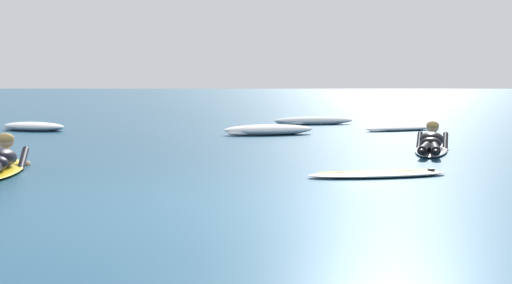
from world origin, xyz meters
TOP-DOWN VIEW (x-y plane):
  - ground_plane at (0.00, 10.00)m, footprint 120.00×120.00m
  - surfer_far at (3.32, 4.92)m, footprint 1.13×2.61m
  - drifting_surfboard at (1.96, 2.02)m, footprint 1.87×0.84m
  - whitewater_front at (3.70, 9.58)m, footprint 1.91×1.24m
  - whitewater_mid_left at (-4.88, 9.50)m, footprint 1.81×1.29m
  - whitewater_mid_right at (1.83, 11.67)m, footprint 2.17×0.81m
  - whitewater_back at (0.62, 8.39)m, footprint 2.09×1.18m

SIDE VIEW (x-z plane):
  - ground_plane at x=0.00m, z-range 0.00..0.00m
  - drifting_surfboard at x=1.96m, z-range -0.05..0.11m
  - whitewater_front at x=3.70m, z-range 0.00..0.12m
  - whitewater_mid_left at x=-4.88m, z-range -0.01..0.20m
  - whitewater_mid_right at x=1.83m, z-range -0.01..0.21m
  - whitewater_back at x=0.62m, z-range -0.01..0.22m
  - surfer_far at x=3.32m, z-range -0.14..0.41m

